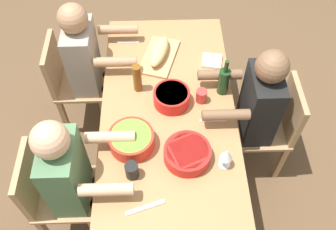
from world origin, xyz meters
name	(u,v)px	position (x,y,z in m)	size (l,w,h in m)	color
ground_plane	(168,160)	(0.00, 0.00, 0.00)	(8.00, 8.00, 0.00)	brown
dining_table	(168,113)	(0.00, 0.00, 0.65)	(1.76, 0.90, 0.74)	#9E7044
chair_far_center	(273,124)	(0.00, 0.77, 0.48)	(0.40, 0.40, 0.85)	#A87F56
diner_far_center	(253,107)	(0.00, 0.59, 0.70)	(0.41, 0.53, 1.20)	#2D2D38
chair_near_right	(52,191)	(0.48, -0.77, 0.48)	(0.40, 0.40, 0.85)	#A87F56
diner_near_right	(74,175)	(0.48, -0.59, 0.70)	(0.41, 0.53, 1.20)	#2D2D38
chair_near_left	(71,80)	(-0.48, -0.77, 0.48)	(0.40, 0.40, 0.85)	#A87F56
diner_near_left	(89,60)	(-0.48, -0.59, 0.70)	(0.41, 0.53, 1.20)	#2D2D38
serving_bowl_salad	(131,139)	(0.30, -0.23, 0.80)	(0.28, 0.28, 0.11)	red
serving_bowl_fruit	(172,97)	(-0.03, 0.03, 0.80)	(0.24, 0.24, 0.10)	red
serving_bowl_pasta	(187,153)	(0.41, 0.10, 0.79)	(0.29, 0.29, 0.09)	red
cutting_board	(159,57)	(-0.45, -0.05, 0.75)	(0.40, 0.22, 0.02)	tan
bread_loaf	(159,51)	(-0.45, -0.05, 0.81)	(0.32, 0.11, 0.09)	tan
wine_bottle	(224,81)	(-0.11, 0.38, 0.85)	(0.08, 0.08, 0.29)	#193819
beer_bottle	(137,78)	(-0.15, -0.20, 0.85)	(0.06, 0.06, 0.22)	brown
wine_glass	(226,155)	(0.46, 0.32, 0.86)	(0.08, 0.08, 0.17)	silver
cup_far_center	(201,96)	(-0.04, 0.23, 0.79)	(0.07, 0.07, 0.10)	red
fork_far_center	(213,121)	(0.14, 0.29, 0.74)	(0.02, 0.17, 0.01)	silver
cup_near_right	(132,170)	(0.51, -0.23, 0.79)	(0.08, 0.08, 0.11)	black
fork_near_left	(128,42)	(-0.62, -0.29, 0.74)	(0.02, 0.17, 0.01)	silver
carving_knife	(145,207)	(0.72, -0.15, 0.74)	(0.23, 0.02, 0.01)	silver
napkin_stack	(212,61)	(-0.39, 0.34, 0.75)	(0.14, 0.14, 0.02)	white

